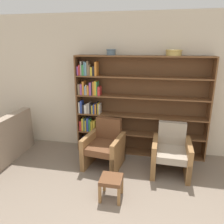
{
  "coord_description": "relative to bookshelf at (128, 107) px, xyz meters",
  "views": [
    {
      "loc": [
        0.1,
        -1.55,
        2.15
      ],
      "look_at": [
        -0.66,
        2.28,
        0.95
      ],
      "focal_mm": 35.0,
      "sensor_mm": 36.0,
      "label": 1
    }
  ],
  "objects": [
    {
      "name": "armchair_leather",
      "position": [
        -0.34,
        -0.62,
        -0.6
      ],
      "size": [
        0.73,
        0.76,
        0.84
      ],
      "rotation": [
        0.0,
        0.0,
        3.0
      ],
      "color": "olive",
      "rests_on": "ground"
    },
    {
      "name": "bowl_olive",
      "position": [
        0.8,
        -0.02,
        1.05
      ],
      "size": [
        0.29,
        0.29,
        0.11
      ],
      "color": "tan",
      "rests_on": "bookshelf"
    },
    {
      "name": "bookshelf",
      "position": [
        0.0,
        0.0,
        0.0
      ],
      "size": [
        2.57,
        0.3,
        1.97
      ],
      "color": "brown",
      "rests_on": "ground"
    },
    {
      "name": "wall_back",
      "position": [
        0.41,
        0.17,
        0.4
      ],
      "size": [
        12.0,
        0.06,
        2.75
      ],
      "color": "beige",
      "rests_on": "ground"
    },
    {
      "name": "bowl_copper",
      "position": [
        -0.34,
        -0.02,
        1.06
      ],
      "size": [
        0.18,
        0.18,
        0.11
      ],
      "color": "slate",
      "rests_on": "bookshelf"
    },
    {
      "name": "footstool",
      "position": [
        -0.03,
        -1.53,
        -0.71
      ],
      "size": [
        0.31,
        0.31,
        0.34
      ],
      "color": "olive",
      "rests_on": "ground"
    },
    {
      "name": "armchair_cushioned",
      "position": [
        0.84,
        -0.62,
        -0.6
      ],
      "size": [
        0.67,
        0.7,
        0.84
      ],
      "rotation": [
        0.0,
        0.0,
        3.1
      ],
      "color": "olive",
      "rests_on": "ground"
    }
  ]
}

